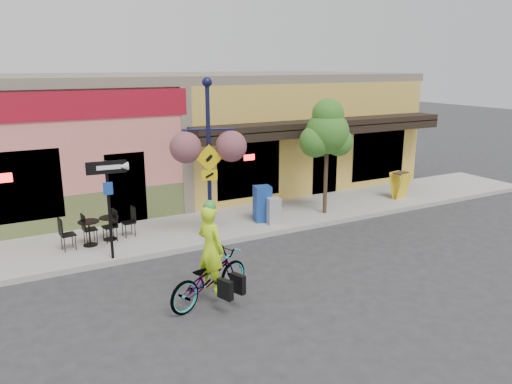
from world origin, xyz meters
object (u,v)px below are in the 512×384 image
street_tree (326,156)px  lamp_post (209,161)px  one_way_sign (109,211)px  newspaper_box_blue (262,204)px  bicycle (209,277)px  building (174,132)px  cyclist_rider (211,260)px  newspaper_box_grey (274,211)px

street_tree → lamp_post: bearing=-173.5°
one_way_sign → newspaper_box_blue: bearing=15.3°
bicycle → newspaper_box_blue: 5.27m
building → cyclist_rider: building is taller
bicycle → street_tree: (5.71, 3.72, 1.46)m
newspaper_box_blue → cyclist_rider: bearing=-120.1°
cyclist_rider → one_way_sign: bearing=3.7°
building → street_tree: 6.84m
one_way_sign → newspaper_box_blue: one_way_sign is taller
cyclist_rider → one_way_sign: one_way_sign is taller
one_way_sign → newspaper_box_blue: size_ratio=2.25×
bicycle → lamp_post: bearing=-44.1°
building → street_tree: (2.89, -6.19, -0.23)m
bicycle → one_way_sign: (-1.30, 3.06, 0.84)m
building → newspaper_box_grey: building is taller
one_way_sign → street_tree: (7.01, 0.66, 0.62)m
building → cyclist_rider: bearing=-105.6°
street_tree → newspaper_box_blue: bearing=174.4°
cyclist_rider → newspaper_box_grey: cyclist_rider is taller
lamp_post → newspaper_box_blue: lamp_post is taller
building → lamp_post: (-1.37, -6.67, 0.10)m
one_way_sign → newspaper_box_grey: 5.05m
one_way_sign → building: bearing=63.9°
building → bicycle: building is taller
bicycle → cyclist_rider: (0.05, 0.00, 0.38)m
newspaper_box_blue → street_tree: 2.58m
bicycle → lamp_post: size_ratio=0.48×
one_way_sign → newspaper_box_grey: bearing=10.3°
cyclist_rider → street_tree: bearing=-76.8°
newspaper_box_grey → newspaper_box_blue: bearing=124.0°
bicycle → newspaper_box_blue: bearing=-61.7°
cyclist_rider → newspaper_box_grey: 5.07m
building → street_tree: size_ratio=4.88×
lamp_post → newspaper_box_grey: (2.22, 0.29, -1.80)m
cyclist_rider → lamp_post: 3.80m
lamp_post → newspaper_box_grey: 2.87m
building → lamp_post: 6.82m
lamp_post → newspaper_box_grey: lamp_post is taller
building → newspaper_box_grey: (0.84, -6.38, -1.70)m
one_way_sign → newspaper_box_grey: size_ratio=3.10×
cyclist_rider → street_tree: size_ratio=0.50×
newspaper_box_blue → newspaper_box_grey: size_ratio=1.38×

